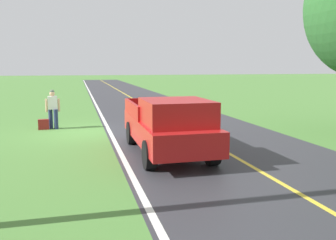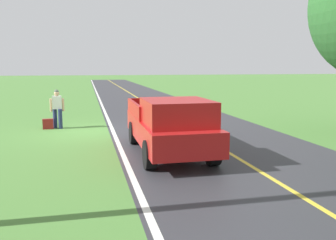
# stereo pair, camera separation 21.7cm
# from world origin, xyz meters

# --- Properties ---
(ground_plane) EXTENTS (200.00, 200.00, 0.00)m
(ground_plane) POSITION_xyz_m (0.00, 0.00, 0.00)
(ground_plane) COLOR #4C7F38
(road_surface) EXTENTS (7.08, 120.00, 0.00)m
(road_surface) POSITION_xyz_m (-4.41, 0.00, 0.00)
(road_surface) COLOR #333338
(road_surface) RESTS_ON ground
(lane_edge_line) EXTENTS (0.16, 117.60, 0.00)m
(lane_edge_line) POSITION_xyz_m (-1.05, 0.00, 0.01)
(lane_edge_line) COLOR silver
(lane_edge_line) RESTS_ON ground
(lane_centre_line) EXTENTS (0.14, 117.60, 0.00)m
(lane_centre_line) POSITION_xyz_m (-4.41, 0.00, 0.01)
(lane_centre_line) COLOR gold
(lane_centre_line) RESTS_ON ground
(hitchhiker_walking) EXTENTS (0.62, 0.51, 1.75)m
(hitchhiker_walking) POSITION_xyz_m (1.31, -1.22, 0.98)
(hitchhiker_walking) COLOR navy
(hitchhiker_walking) RESTS_ON ground
(suitcase_carried) EXTENTS (0.47, 0.24, 0.45)m
(suitcase_carried) POSITION_xyz_m (1.72, -1.10, 0.23)
(suitcase_carried) COLOR maroon
(suitcase_carried) RESTS_ON ground
(pickup_truck_passing) EXTENTS (2.12, 5.41, 1.82)m
(pickup_truck_passing) POSITION_xyz_m (-2.51, 4.65, 0.97)
(pickup_truck_passing) COLOR #B21919
(pickup_truck_passing) RESTS_ON ground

